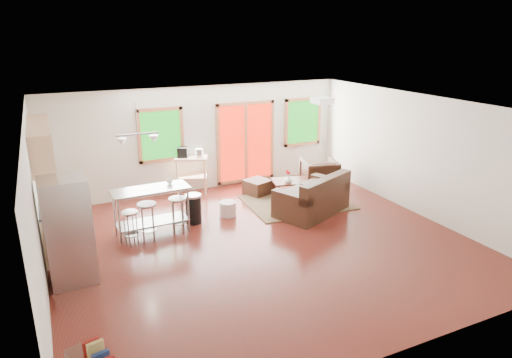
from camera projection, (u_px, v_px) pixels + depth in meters
name	position (u px, v px, depth m)	size (l,w,h in m)	color
floor	(263.00, 244.00, 8.68)	(7.50, 7.00, 0.02)	#3D120D
ceiling	(263.00, 106.00, 7.86)	(7.50, 7.00, 0.02)	white
back_wall	(201.00, 139.00, 11.29)	(7.50, 0.02, 2.60)	silver
left_wall	(35.00, 212.00, 6.74)	(0.02, 7.00, 2.60)	silver
right_wall	(420.00, 155.00, 9.80)	(0.02, 7.00, 2.60)	silver
front_wall	(397.00, 263.00, 5.25)	(7.50, 0.02, 2.60)	silver
window_left	(161.00, 135.00, 10.78)	(1.10, 0.05, 1.30)	#105211
french_doors	(246.00, 142.00, 11.79)	(1.60, 0.05, 2.10)	#A91809
window_right	(303.00, 122.00, 12.36)	(1.10, 0.05, 1.30)	#105211
rug	(297.00, 202.00, 10.71)	(2.32, 1.78, 0.02)	#405536
loveseat	(313.00, 198.00, 10.00)	(1.90, 1.53, 0.89)	black
coffee_table	(294.00, 182.00, 11.05)	(1.14, 0.85, 0.41)	#3D1D15
armchair	(319.00, 173.00, 11.52)	(0.84, 0.78, 0.86)	black
ottoman	(258.00, 187.00, 11.23)	(0.55, 0.55, 0.37)	black
pouf	(228.00, 209.00, 9.92)	(0.36, 0.36, 0.32)	beige
vase	(288.00, 179.00, 10.78)	(0.24, 0.24, 0.33)	silver
book	(313.00, 172.00, 11.14)	(0.23, 0.03, 0.31)	maroon
cabinets	(54.00, 197.00, 8.43)	(0.64, 2.24, 2.30)	#DBA880
refrigerator	(69.00, 231.00, 7.14)	(0.74, 0.70, 1.73)	#B7BABC
island	(151.00, 203.00, 8.91)	(1.51, 0.64, 0.94)	#B7BABC
cup	(170.00, 181.00, 9.07)	(0.12, 0.10, 0.12)	white
bar_stool_a	(130.00, 220.00, 8.49)	(0.38, 0.38, 0.66)	#B7BABC
bar_stool_b	(147.00, 213.00, 8.62)	(0.41, 0.41, 0.76)	#B7BABC
bar_stool_c	(178.00, 207.00, 8.98)	(0.45, 0.45, 0.73)	#B7BABC
trash_can	(194.00, 208.00, 9.52)	(0.39, 0.39, 0.63)	black
kitchen_cart	(190.00, 162.00, 11.09)	(0.90, 0.75, 1.18)	#DBA880
ceiling_flush	(322.00, 101.00, 9.05)	(0.35, 0.35, 0.12)	white
pendant_light	(138.00, 139.00, 8.60)	(0.80, 0.18, 0.79)	gray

